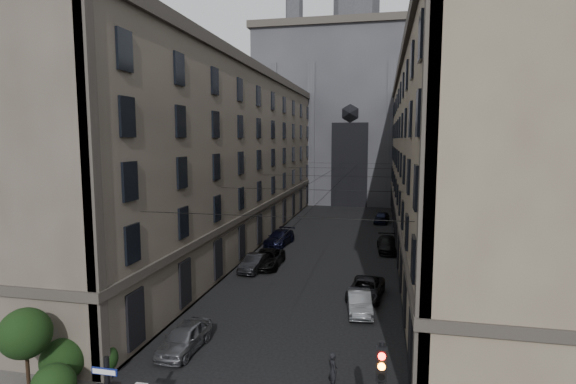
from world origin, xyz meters
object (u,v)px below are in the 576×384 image
Objects in this scene: car_left_midfar at (267,258)px; car_left_far at (279,238)px; car_right_midfar at (388,244)px; car_left_midnear at (255,263)px; pedestrian at (333,370)px; car_left_near at (185,338)px; car_right_near at (359,302)px; car_right_midnear at (366,289)px; car_right_far at (382,217)px; gothic_tower at (355,104)px.

car_left_midfar is 1.01× the size of car_left_far.
car_left_midnear is at bearing -144.36° from car_right_midfar.
car_left_near is at bearing 54.52° from pedestrian.
pedestrian is (-0.69, -9.32, 0.16)m from car_right_near.
car_left_midfar and car_right_midfar have the same top height.
car_left_midfar reaches higher than car_right_midnear.
car_left_midfar is 1.21× the size of car_right_far.
pedestrian reaches higher than car_right_midnear.
car_left_midfar is at bearing 126.43° from car_right_near.
car_right_far reaches higher than car_right_near.
car_left_midfar is at bearing -95.19° from gothic_tower.
car_right_midnear is 0.96× the size of car_right_midfar.
car_left_midfar is at bearing 1.53° from pedestrian.
car_left_near is 0.81× the size of car_left_far.
car_left_near reaches higher than car_right_near.
car_right_midfar is (10.90, 24.14, 0.02)m from car_left_near.
car_right_midnear is 29.75m from car_right_far.
car_left_midfar is (-4.41, -48.55, -17.06)m from gothic_tower.
gothic_tower reaches higher than car_left_far.
car_left_midnear is 27.21m from car_right_far.
car_right_far is 2.58× the size of pedestrian.
car_right_midnear is at bearing -26.38° from pedestrian.
car_left_midfar is (0.29, 16.40, 0.02)m from car_left_near.
car_right_midfar is (11.41, -0.60, -0.02)m from car_left_far.
gothic_tower is at bearing -18.73° from pedestrian.
car_left_far is 1.19× the size of car_right_far.
car_right_far reaches higher than car_right_midnear.
car_right_near is 32.66m from car_right_far.
pedestrian is (-2.69, -26.14, 0.12)m from car_right_midfar.
car_right_near is at bearing -100.29° from car_right_midfar.
car_left_midnear is at bearing -105.95° from car_right_far.
car_left_midnear is 0.85× the size of car_right_midfar.
car_left_far is 1.25× the size of car_right_near.
car_left_far is at bearing 93.91° from car_left_near.
car_right_near is (9.33, -7.59, -0.02)m from car_left_midnear.
car_right_far is at bearing 80.68° from car_right_near.
car_right_far is (10.71, 15.21, -0.01)m from car_left_far.
car_right_midfar reaches higher than car_left_near.
car_left_midfar is 10.84m from car_right_midnear.
gothic_tower is at bearing 101.78° from car_right_midnear.
car_right_midnear is 14.02m from car_right_midfar.
gothic_tower is 60.26m from car_right_near.
car_right_near is at bearing -85.83° from gothic_tower.
car_left_near is at bearing -147.61° from car_right_near.
car_left_near is 13.75m from car_right_midnear.
car_left_far is at bearing 130.85° from car_right_midnear.
car_right_far is (1.00, 29.73, 0.07)m from car_right_midnear.
car_left_midnear is 1.66m from car_left_midfar.
car_left_far is 1.03× the size of car_right_midfar.
gothic_tower is 13.13× the size of car_right_far.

